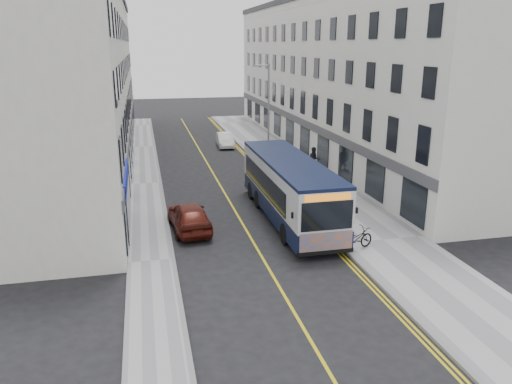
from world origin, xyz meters
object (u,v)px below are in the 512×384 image
bicycle (356,239)px  car_maroon (189,216)px  streetlamp (268,114)px  city_bus (289,187)px  pedestrian_far (314,160)px  pedestrian_near (294,164)px  car_white (225,140)px

bicycle → car_maroon: 8.66m
streetlamp → city_bus: size_ratio=0.69×
pedestrian_far → pedestrian_near: bearing=-153.3°
pedestrian_near → car_maroon: (-8.43, -8.82, -0.29)m
city_bus → pedestrian_far: size_ratio=5.94×
bicycle → pedestrian_far: (2.88, 14.20, 0.45)m
bicycle → streetlamp: bearing=-19.6°
car_white → pedestrian_near: bearing=-73.4°
city_bus → pedestrian_near: bearing=71.0°
city_bus → car_maroon: size_ratio=2.57×
car_maroon → bicycle: bearing=142.2°
bicycle → car_maroon: size_ratio=0.45×
city_bus → pedestrian_near: 8.86m
streetlamp → car_white: 10.85m
city_bus → bicycle: bearing=-71.3°
bicycle → pedestrian_far: pedestrian_far is taller
pedestrian_far → car_white: (-4.72, 11.96, -0.44)m
pedestrian_near → car_white: 13.03m
bicycle → pedestrian_near: (1.13, 13.48, 0.41)m
bicycle → car_white: (-1.83, 26.16, 0.01)m
city_bus → car_maroon: city_bus is taller
city_bus → pedestrian_far: 10.20m
car_maroon → pedestrian_far: bearing=-142.1°
city_bus → bicycle: size_ratio=5.76×
pedestrian_near → pedestrian_far: size_ratio=0.96×
pedestrian_far → car_maroon: bearing=-132.4°
bicycle → pedestrian_near: 13.54m
pedestrian_far → car_white: 12.87m
bicycle → pedestrian_near: bearing=-25.2°
streetlamp → pedestrian_far: size_ratio=4.08×
streetlamp → pedestrian_near: (1.36, -2.62, -3.33)m
city_bus → car_white: bearing=90.3°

